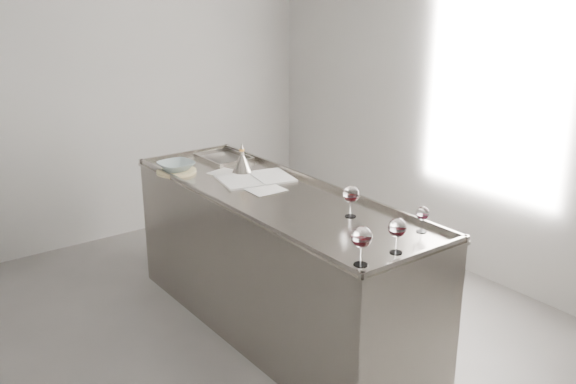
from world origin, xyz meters
TOP-DOWN VIEW (x-y plane):
  - room_shell at (0.00, 0.00)m, footprint 4.54×5.04m
  - counter at (0.50, 0.30)m, footprint 0.77×2.42m
  - wine_glass_left at (0.23, -0.78)m, footprint 0.10×0.10m
  - wine_glass_middle at (0.46, -0.78)m, footprint 0.09×0.09m
  - wine_glass_right at (0.63, -0.26)m, footprint 0.09×0.09m
  - wine_glass_small at (0.78, -0.67)m, footprint 0.07×0.07m
  - notebook at (0.58, 0.65)m, footprint 0.54×0.43m
  - loose_paper_top at (0.51, 0.87)m, footprint 0.25×0.30m
  - loose_paper_under at (0.51, 0.48)m, footprint 0.23×0.33m
  - trivet at (0.23, 1.12)m, footprint 0.34×0.34m
  - ceramic_bowl at (0.23, 1.12)m, footprint 0.26×0.26m
  - wine_funnel at (0.59, 0.82)m, footprint 0.15×0.15m

SIDE VIEW (x-z plane):
  - counter at x=0.50m, z-range -0.01..0.96m
  - loose_paper_top at x=0.51m, z-range 0.94..0.94m
  - loose_paper_under at x=0.51m, z-range 0.94..0.95m
  - notebook at x=0.58m, z-range 0.94..0.96m
  - trivet at x=0.23m, z-range 0.94..0.96m
  - ceramic_bowl at x=0.23m, z-range 0.96..1.02m
  - wine_funnel at x=0.59m, z-range 0.90..1.12m
  - wine_glass_small at x=0.78m, z-range 0.97..1.11m
  - wine_glass_middle at x=0.46m, z-range 0.98..1.16m
  - wine_glass_right at x=0.63m, z-range 0.98..1.16m
  - wine_glass_left at x=0.23m, z-range 0.98..1.18m
  - room_shell at x=0.00m, z-range -0.02..2.82m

